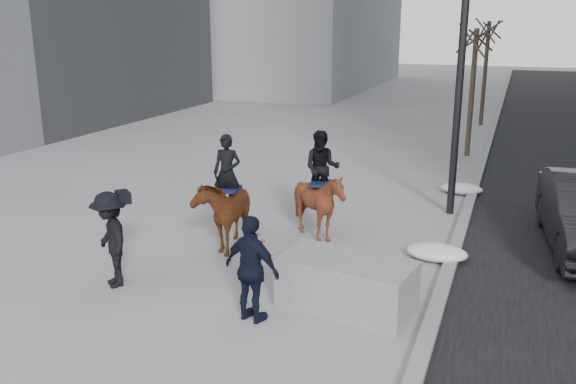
% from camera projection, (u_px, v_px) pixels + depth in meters
% --- Properties ---
extents(ground, '(120.00, 120.00, 0.00)m').
position_uv_depth(ground, '(264.00, 289.00, 10.92)').
color(ground, gray).
rests_on(ground, ground).
extents(curb, '(0.25, 90.00, 0.12)m').
position_uv_depth(curb, '(479.00, 174.00, 18.89)').
color(curb, gray).
rests_on(curb, ground).
extents(planter, '(2.32, 1.42, 0.87)m').
position_uv_depth(planter, '(346.00, 284.00, 10.10)').
color(planter, gray).
rests_on(planter, ground).
extents(tree_near, '(1.20, 1.20, 4.89)m').
position_uv_depth(tree_near, '(472.00, 87.00, 21.05)').
color(tree_near, '#32291D').
rests_on(tree_near, ground).
extents(tree_far, '(1.20, 1.20, 5.15)m').
position_uv_depth(tree_far, '(485.00, 68.00, 27.49)').
color(tree_far, '#362820').
rests_on(tree_far, ground).
extents(mounted_left, '(1.06, 1.93, 2.39)m').
position_uv_depth(mounted_left, '(225.00, 206.00, 12.82)').
color(mounted_left, '#531E10').
rests_on(mounted_left, ground).
extents(mounted_right, '(1.51, 1.63, 2.39)m').
position_uv_depth(mounted_right, '(320.00, 197.00, 13.23)').
color(mounted_right, '#4C1B0F').
rests_on(mounted_right, ground).
extents(feeder, '(1.10, 0.98, 1.75)m').
position_uv_depth(feeder, '(252.00, 269.00, 9.57)').
color(feeder, black).
rests_on(feeder, ground).
extents(camera_crew, '(1.28, 1.24, 1.75)m').
position_uv_depth(camera_crew, '(111.00, 239.00, 10.87)').
color(camera_crew, black).
rests_on(camera_crew, ground).
extents(lamppost, '(0.25, 3.04, 9.09)m').
position_uv_depth(lamppost, '(464.00, 4.00, 13.64)').
color(lamppost, black).
rests_on(lamppost, ground).
extents(snow_piles, '(1.22, 5.94, 0.31)m').
position_uv_depth(snow_piles, '(450.00, 219.00, 14.32)').
color(snow_piles, silver).
rests_on(snow_piles, ground).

